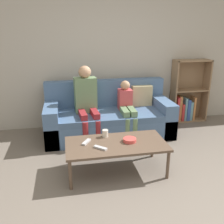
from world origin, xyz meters
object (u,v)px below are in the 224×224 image
at_px(person_child, 127,107).
at_px(tv_remote_0, 100,148).
at_px(cup_near, 105,133).
at_px(snack_bowl, 130,140).
at_px(couch, 109,118).
at_px(bookshelf, 186,98).
at_px(person_adult, 86,98).
at_px(coffee_table, 116,145).
at_px(tv_remote_1, 86,142).

bearing_deg(person_child, tv_remote_0, -116.50).
xyz_separation_m(cup_near, tv_remote_0, (-0.11, -0.32, -0.04)).
bearing_deg(person_child, snack_bowl, -100.67).
bearing_deg(tv_remote_0, cup_near, 23.02).
relative_size(couch, snack_bowl, 12.69).
bearing_deg(cup_near, tv_remote_0, -109.17).
relative_size(bookshelf, tv_remote_0, 7.57).
bearing_deg(bookshelf, tv_remote_0, -138.99).
height_order(person_child, tv_remote_0, person_child).
bearing_deg(person_adult, tv_remote_0, -92.54).
bearing_deg(coffee_table, person_adult, 103.04).
bearing_deg(couch, person_adult, -167.19).
distance_m(couch, coffee_table, 1.21).
height_order(coffee_table, tv_remote_1, tv_remote_1).
height_order(bookshelf, tv_remote_0, bookshelf).
bearing_deg(tv_remote_1, person_adult, 116.31).
distance_m(person_adult, person_child, 0.68).
height_order(tv_remote_0, tv_remote_1, same).
bearing_deg(cup_near, coffee_table, -63.70).
relative_size(couch, tv_remote_0, 13.31).
relative_size(person_child, tv_remote_1, 5.50).
relative_size(couch, person_adult, 1.76).
xyz_separation_m(couch, tv_remote_1, (-0.49, -1.12, 0.12)).
xyz_separation_m(tv_remote_1, snack_bowl, (0.54, -0.07, 0.01)).
height_order(tv_remote_0, snack_bowl, snack_bowl).
bearing_deg(person_adult, bookshelf, 9.02).
relative_size(person_adult, tv_remote_1, 7.08).
relative_size(couch, tv_remote_1, 12.44).
distance_m(couch, person_child, 0.39).
distance_m(bookshelf, coffee_table, 2.36).
height_order(couch, cup_near, couch).
bearing_deg(snack_bowl, tv_remote_0, -162.95).
distance_m(couch, person_adult, 0.55).
bearing_deg(bookshelf, couch, -166.35).
relative_size(cup_near, snack_bowl, 0.59).
distance_m(cup_near, snack_bowl, 0.35).
relative_size(bookshelf, coffee_table, 0.95).
relative_size(coffee_table, person_child, 1.35).
distance_m(couch, bookshelf, 1.67).
relative_size(tv_remote_1, snack_bowl, 1.02).
xyz_separation_m(bookshelf, tv_remote_1, (-2.11, -1.51, -0.05)).
bearing_deg(coffee_table, bookshelf, 42.39).
bearing_deg(tv_remote_1, person_child, 84.11).
bearing_deg(snack_bowl, couch, 92.50).
height_order(coffee_table, person_child, person_child).
bearing_deg(coffee_table, couch, 84.05).
distance_m(bookshelf, person_child, 1.45).
distance_m(bookshelf, snack_bowl, 2.22).
bearing_deg(person_adult, cup_near, -84.80).
bearing_deg(tv_remote_0, person_child, 14.30).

